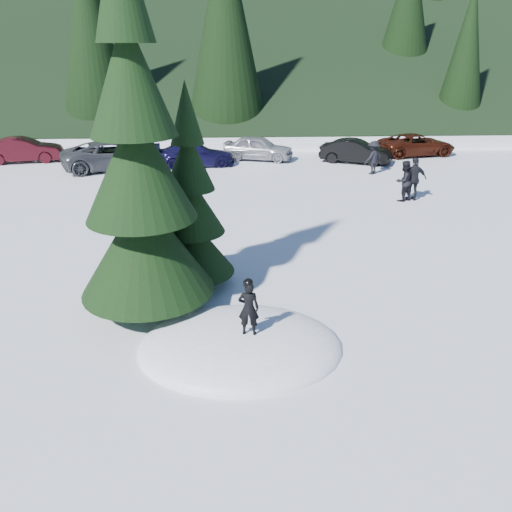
{
  "coord_description": "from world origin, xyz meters",
  "views": [
    {
      "loc": [
        -0.09,
        -9.27,
        6.09
      ],
      "look_at": [
        0.46,
        2.53,
        1.1
      ],
      "focal_mm": 35.0,
      "sensor_mm": 36.0,
      "label": 1
    }
  ],
  "objects_px": {
    "adult_1": "(414,179)",
    "car_6": "(416,145)",
    "car_3": "(195,155)",
    "child_skier": "(249,308)",
    "spruce_tall": "(139,180)",
    "car_2": "(113,155)",
    "car_4": "(258,148)",
    "adult_2": "(373,158)",
    "spruce_short": "(191,212)",
    "car_1": "(24,150)",
    "adult_0": "(404,181)",
    "car_5": "(356,151)"
  },
  "relations": [
    {
      "from": "child_skier",
      "to": "car_6",
      "type": "distance_m",
      "value": 23.13
    },
    {
      "from": "adult_1",
      "to": "car_4",
      "type": "xyz_separation_m",
      "value": [
        -6.13,
        8.48,
        -0.23
      ]
    },
    {
      "from": "spruce_tall",
      "to": "car_1",
      "type": "distance_m",
      "value": 20.3
    },
    {
      "from": "car_1",
      "to": "car_3",
      "type": "distance_m",
      "value": 9.81
    },
    {
      "from": "adult_0",
      "to": "car_4",
      "type": "xyz_separation_m",
      "value": [
        -5.68,
        8.53,
        -0.17
      ]
    },
    {
      "from": "car_6",
      "to": "car_2",
      "type": "bearing_deg",
      "value": 88.08
    },
    {
      "from": "adult_0",
      "to": "adult_2",
      "type": "distance_m",
      "value": 4.82
    },
    {
      "from": "spruce_tall",
      "to": "car_5",
      "type": "bearing_deg",
      "value": 61.51
    },
    {
      "from": "car_2",
      "to": "child_skier",
      "type": "bearing_deg",
      "value": 177.48
    },
    {
      "from": "adult_0",
      "to": "car_4",
      "type": "distance_m",
      "value": 10.25
    },
    {
      "from": "car_2",
      "to": "car_5",
      "type": "height_order",
      "value": "car_2"
    },
    {
      "from": "child_skier",
      "to": "adult_2",
      "type": "bearing_deg",
      "value": -106.9
    },
    {
      "from": "adult_1",
      "to": "car_5",
      "type": "xyz_separation_m",
      "value": [
        -0.72,
        7.41,
        -0.27
      ]
    },
    {
      "from": "spruce_tall",
      "to": "adult_2",
      "type": "relative_size",
      "value": 5.1
    },
    {
      "from": "adult_2",
      "to": "car_6",
      "type": "height_order",
      "value": "adult_2"
    },
    {
      "from": "adult_2",
      "to": "car_4",
      "type": "xyz_separation_m",
      "value": [
        -5.67,
        3.71,
        -0.16
      ]
    },
    {
      "from": "adult_1",
      "to": "car_5",
      "type": "distance_m",
      "value": 7.45
    },
    {
      "from": "car_5",
      "to": "car_2",
      "type": "bearing_deg",
      "value": 117.69
    },
    {
      "from": "spruce_tall",
      "to": "child_skier",
      "type": "height_order",
      "value": "spruce_tall"
    },
    {
      "from": "child_skier",
      "to": "car_2",
      "type": "xyz_separation_m",
      "value": [
        -6.64,
        17.74,
        -0.35
      ]
    },
    {
      "from": "spruce_short",
      "to": "car_4",
      "type": "xyz_separation_m",
      "value": [
        2.58,
        16.24,
        -1.42
      ]
    },
    {
      "from": "adult_0",
      "to": "car_6",
      "type": "distance_m",
      "value": 10.15
    },
    {
      "from": "car_2",
      "to": "car_4",
      "type": "relative_size",
      "value": 1.32
    },
    {
      "from": "spruce_short",
      "to": "adult_2",
      "type": "xyz_separation_m",
      "value": [
        8.25,
        12.52,
        -1.26
      ]
    },
    {
      "from": "adult_1",
      "to": "car_3",
      "type": "bearing_deg",
      "value": -38.83
    },
    {
      "from": "spruce_tall",
      "to": "car_5",
      "type": "relative_size",
      "value": 2.2
    },
    {
      "from": "adult_1",
      "to": "car_2",
      "type": "distance_m",
      "value": 15.45
    },
    {
      "from": "car_6",
      "to": "car_3",
      "type": "bearing_deg",
      "value": 88.98
    },
    {
      "from": "car_3",
      "to": "child_skier",
      "type": "bearing_deg",
      "value": 179.24
    },
    {
      "from": "spruce_short",
      "to": "car_4",
      "type": "height_order",
      "value": "spruce_short"
    },
    {
      "from": "car_4",
      "to": "car_6",
      "type": "bearing_deg",
      "value": -68.21
    },
    {
      "from": "spruce_short",
      "to": "car_5",
      "type": "distance_m",
      "value": 17.2
    },
    {
      "from": "spruce_tall",
      "to": "car_5",
      "type": "height_order",
      "value": "spruce_tall"
    },
    {
      "from": "spruce_short",
      "to": "adult_0",
      "type": "distance_m",
      "value": 11.37
    },
    {
      "from": "adult_0",
      "to": "car_4",
      "type": "bearing_deg",
      "value": -86.99
    },
    {
      "from": "spruce_short",
      "to": "car_6",
      "type": "bearing_deg",
      "value": 54.7
    },
    {
      "from": "adult_0",
      "to": "car_4",
      "type": "height_order",
      "value": "adult_0"
    },
    {
      "from": "spruce_tall",
      "to": "adult_2",
      "type": "distance_m",
      "value": 16.9
    },
    {
      "from": "adult_1",
      "to": "car_6",
      "type": "bearing_deg",
      "value": -112.62
    },
    {
      "from": "child_skier",
      "to": "adult_2",
      "type": "xyz_separation_m",
      "value": [
        6.87,
        15.92,
        -0.24
      ]
    },
    {
      "from": "adult_2",
      "to": "car_6",
      "type": "distance_m",
      "value": 5.98
    },
    {
      "from": "car_2",
      "to": "car_6",
      "type": "bearing_deg",
      "value": -104.03
    },
    {
      "from": "spruce_tall",
      "to": "car_4",
      "type": "xyz_separation_m",
      "value": [
        3.58,
        17.64,
        -2.64
      ]
    },
    {
      "from": "car_1",
      "to": "car_4",
      "type": "distance_m",
      "value": 13.22
    },
    {
      "from": "child_skier",
      "to": "car_5",
      "type": "distance_m",
      "value": 19.71
    },
    {
      "from": "child_skier",
      "to": "adult_0",
      "type": "height_order",
      "value": "adult_0"
    },
    {
      "from": "adult_2",
      "to": "adult_0",
      "type": "bearing_deg",
      "value": 56.49
    },
    {
      "from": "car_3",
      "to": "car_4",
      "type": "bearing_deg",
      "value": -76.04
    },
    {
      "from": "spruce_tall",
      "to": "car_6",
      "type": "distance_m",
      "value": 22.82
    },
    {
      "from": "spruce_tall",
      "to": "child_skier",
      "type": "bearing_deg",
      "value": -40.07
    }
  ]
}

